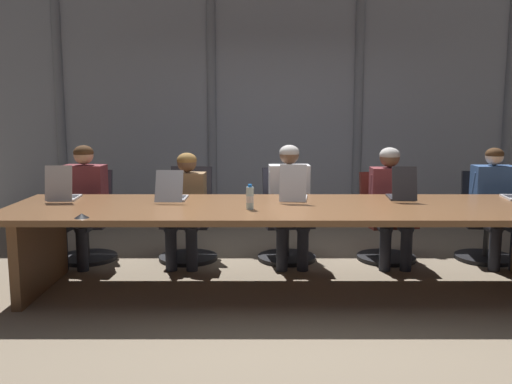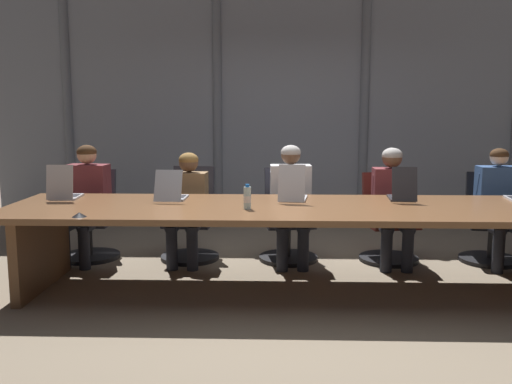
{
  "view_description": "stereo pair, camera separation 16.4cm",
  "coord_description": "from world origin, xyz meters",
  "px_view_note": "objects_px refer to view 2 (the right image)",
  "views": [
    {
      "loc": [
        -0.32,
        -4.61,
        1.54
      ],
      "look_at": [
        -0.31,
        0.11,
        0.83
      ],
      "focal_mm": 39.06,
      "sensor_mm": 36.0,
      "label": 1
    },
    {
      "loc": [
        -0.15,
        -4.61,
        1.54
      ],
      "look_at": [
        -0.31,
        0.11,
        0.83
      ],
      "focal_mm": 39.06,
      "sensor_mm": 36.0,
      "label": 2
    }
  ],
  "objects_px": {
    "office_chair_left_mid": "(191,225)",
    "person_left_end": "(85,196)",
    "water_bottle_secondary": "(247,198)",
    "laptop_left_end": "(65,192)",
    "laptop_right_mid": "(402,194)",
    "person_right_mid": "(392,199)",
    "person_left_mid": "(187,201)",
    "conference_mic_left_side": "(79,215)",
    "office_chair_right_end": "(490,229)",
    "office_chair_center": "(288,226)",
    "laptop_center": "(293,193)",
    "laptop_left_mid": "(172,194)",
    "office_chair_left_end": "(91,225)",
    "person_center": "(291,197)",
    "office_chair_right_mid": "(388,228)",
    "person_right_end": "(500,201)"
  },
  "relations": [
    {
      "from": "office_chair_left_end",
      "to": "person_left_end",
      "type": "bearing_deg",
      "value": 3.24
    },
    {
      "from": "office_chair_left_end",
      "to": "water_bottle_secondary",
      "type": "height_order",
      "value": "water_bottle_secondary"
    },
    {
      "from": "person_left_mid",
      "to": "conference_mic_left_side",
      "type": "height_order",
      "value": "person_left_mid"
    },
    {
      "from": "office_chair_right_end",
      "to": "person_left_mid",
      "type": "xyz_separation_m",
      "value": [
        -3.07,
        -0.16,
        0.3
      ]
    },
    {
      "from": "person_right_mid",
      "to": "person_left_end",
      "type": "bearing_deg",
      "value": -89.65
    },
    {
      "from": "laptop_center",
      "to": "person_right_mid",
      "type": "distance_m",
      "value": 1.17
    },
    {
      "from": "laptop_left_mid",
      "to": "conference_mic_left_side",
      "type": "bearing_deg",
      "value": 146.24
    },
    {
      "from": "conference_mic_left_side",
      "to": "office_chair_left_end",
      "type": "bearing_deg",
      "value": 105.76
    },
    {
      "from": "laptop_left_end",
      "to": "person_left_mid",
      "type": "xyz_separation_m",
      "value": [
        1.02,
        0.56,
        -0.17
      ]
    },
    {
      "from": "water_bottle_secondary",
      "to": "office_chair_right_mid",
      "type": "bearing_deg",
      "value": 40.37
    },
    {
      "from": "person_left_mid",
      "to": "water_bottle_secondary",
      "type": "height_order",
      "value": "person_left_mid"
    },
    {
      "from": "office_chair_right_end",
      "to": "person_left_mid",
      "type": "bearing_deg",
      "value": -79.75
    },
    {
      "from": "laptop_left_end",
      "to": "office_chair_center",
      "type": "bearing_deg",
      "value": -74.38
    },
    {
      "from": "office_chair_right_end",
      "to": "person_center",
      "type": "height_order",
      "value": "person_center"
    },
    {
      "from": "person_right_end",
      "to": "person_left_end",
      "type": "bearing_deg",
      "value": -89.77
    },
    {
      "from": "laptop_right_mid",
      "to": "office_chair_center",
      "type": "distance_m",
      "value": 1.29
    },
    {
      "from": "office_chair_left_end",
      "to": "office_chair_right_end",
      "type": "relative_size",
      "value": 1.02
    },
    {
      "from": "laptop_center",
      "to": "office_chair_left_mid",
      "type": "xyz_separation_m",
      "value": [
        -1.03,
        0.75,
        -0.45
      ]
    },
    {
      "from": "office_chair_right_end",
      "to": "water_bottle_secondary",
      "type": "relative_size",
      "value": 4.38
    },
    {
      "from": "laptop_right_mid",
      "to": "person_right_mid",
      "type": "height_order",
      "value": "person_right_mid"
    },
    {
      "from": "person_left_end",
      "to": "person_right_end",
      "type": "bearing_deg",
      "value": 95.04
    },
    {
      "from": "person_left_mid",
      "to": "laptop_left_mid",
      "type": "bearing_deg",
      "value": -1.49
    },
    {
      "from": "person_left_end",
      "to": "person_center",
      "type": "bearing_deg",
      "value": 95.12
    },
    {
      "from": "laptop_right_mid",
      "to": "person_left_end",
      "type": "xyz_separation_m",
      "value": [
        -3.04,
        0.55,
        -0.13
      ]
    },
    {
      "from": "laptop_left_mid",
      "to": "office_chair_center",
      "type": "height_order",
      "value": "laptop_left_mid"
    },
    {
      "from": "office_chair_left_end",
      "to": "person_right_mid",
      "type": "relative_size",
      "value": 0.78
    },
    {
      "from": "person_left_mid",
      "to": "person_center",
      "type": "height_order",
      "value": "person_center"
    },
    {
      "from": "person_right_mid",
      "to": "water_bottle_secondary",
      "type": "bearing_deg",
      "value": -53.1
    },
    {
      "from": "office_chair_left_end",
      "to": "person_right_end",
      "type": "height_order",
      "value": "person_right_end"
    },
    {
      "from": "office_chair_left_mid",
      "to": "office_chair_right_mid",
      "type": "xyz_separation_m",
      "value": [
        2.03,
        -0.01,
        -0.02
      ]
    },
    {
      "from": "person_left_end",
      "to": "person_right_mid",
      "type": "bearing_deg",
      "value": 95.0
    },
    {
      "from": "office_chair_right_mid",
      "to": "person_right_end",
      "type": "bearing_deg",
      "value": 71.85
    },
    {
      "from": "person_left_end",
      "to": "water_bottle_secondary",
      "type": "xyz_separation_m",
      "value": [
        1.68,
        -1.03,
        0.16
      ]
    },
    {
      "from": "office_chair_right_end",
      "to": "person_left_end",
      "type": "height_order",
      "value": "person_left_end"
    },
    {
      "from": "laptop_right_mid",
      "to": "office_chair_right_end",
      "type": "height_order",
      "value": "laptop_right_mid"
    },
    {
      "from": "laptop_center",
      "to": "laptop_right_mid",
      "type": "relative_size",
      "value": 1.1
    },
    {
      "from": "office_chair_left_mid",
      "to": "person_left_end",
      "type": "relative_size",
      "value": 0.8
    },
    {
      "from": "laptop_right_mid",
      "to": "person_right_mid",
      "type": "distance_m",
      "value": 0.56
    },
    {
      "from": "laptop_left_end",
      "to": "laptop_right_mid",
      "type": "xyz_separation_m",
      "value": [
        3.03,
        0.03,
        -0.0
      ]
    },
    {
      "from": "laptop_left_end",
      "to": "laptop_right_mid",
      "type": "height_order",
      "value": "laptop_left_end"
    },
    {
      "from": "laptop_center",
      "to": "person_right_mid",
      "type": "relative_size",
      "value": 0.4
    },
    {
      "from": "laptop_center",
      "to": "office_chair_center",
      "type": "distance_m",
      "value": 0.87
    },
    {
      "from": "water_bottle_secondary",
      "to": "office_chair_left_mid",
      "type": "bearing_deg",
      "value": 118.64
    },
    {
      "from": "office_chair_right_end",
      "to": "person_left_end",
      "type": "relative_size",
      "value": 0.76
    },
    {
      "from": "water_bottle_secondary",
      "to": "laptop_left_end",
      "type": "bearing_deg",
      "value": 164.71
    },
    {
      "from": "laptop_left_mid",
      "to": "person_right_end",
      "type": "xyz_separation_m",
      "value": [
        3.13,
        0.6,
        -0.14
      ]
    },
    {
      "from": "office_chair_left_end",
      "to": "conference_mic_left_side",
      "type": "xyz_separation_m",
      "value": [
        0.44,
        -1.55,
        0.42
      ]
    },
    {
      "from": "laptop_left_end",
      "to": "person_center",
      "type": "relative_size",
      "value": 0.34
    },
    {
      "from": "office_chair_center",
      "to": "office_chair_right_end",
      "type": "height_order",
      "value": "office_chair_center"
    },
    {
      "from": "laptop_left_end",
      "to": "office_chair_left_end",
      "type": "xyz_separation_m",
      "value": [
        -0.02,
        0.72,
        -0.46
      ]
    }
  ]
}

